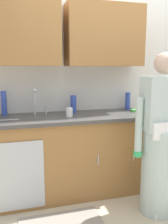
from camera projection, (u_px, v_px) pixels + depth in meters
ground_plane at (135, 218)px, 2.38m from camera, size 9.00×9.00×0.00m
kitchen_wall_with_uppers at (93, 68)px, 3.02m from camera, size 4.80×0.44×2.70m
counter_cabinet at (67, 156)px, 2.81m from camera, size 1.90×0.62×0.90m
countertop at (66, 117)px, 2.73m from camera, size 1.96×0.66×0.04m
sink at (39, 118)px, 2.66m from camera, size 0.50×0.36×0.35m
person_at_sink at (160, 148)px, 2.37m from camera, size 0.55×0.34×1.62m
bottle_cleaner_spray at (73, 104)px, 2.89m from camera, size 0.07×0.07×0.21m
bottle_water_tall at (4, 103)px, 2.72m from camera, size 0.06×0.06×0.28m
bottle_water_short at (128, 101)px, 3.13m from camera, size 0.06×0.06×0.22m
cup_by_sink at (69, 112)px, 2.66m from camera, size 0.08×0.08×0.10m
knife_on_counter at (7, 120)px, 2.49m from camera, size 0.24×0.03×0.01m
sponge at (136, 110)px, 2.97m from camera, size 0.11×0.07×0.03m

